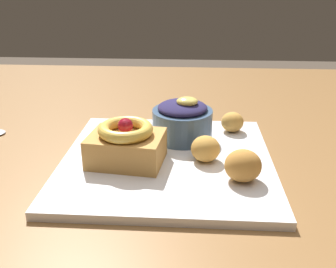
{
  "coord_description": "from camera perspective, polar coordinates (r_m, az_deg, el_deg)",
  "views": [
    {
      "loc": [
        -0.01,
        -0.59,
        1.0
      ],
      "look_at": [
        -0.04,
        -0.07,
        0.77
      ],
      "focal_mm": 41.61,
      "sensor_mm": 36.0,
      "label": 1
    }
  ],
  "objects": [
    {
      "name": "berry_ramekin",
      "position": [
        0.62,
        2.13,
        2.03
      ],
      "size": [
        0.1,
        0.1,
        0.07
      ],
      "color": "#3D5675",
      "rests_on": "front_plate"
    },
    {
      "name": "cake_slice",
      "position": [
        0.55,
        -6.14,
        -1.45
      ],
      "size": [
        0.11,
        0.09,
        0.07
      ],
      "rotation": [
        0.0,
        0.0,
        -0.12
      ],
      "color": "#C68E47",
      "rests_on": "front_plate"
    },
    {
      "name": "fritter_middle",
      "position": [
        0.55,
        5.52,
        -2.16
      ],
      "size": [
        0.04,
        0.04,
        0.04
      ],
      "primitive_type": "ellipsoid",
      "color": "gold",
      "rests_on": "front_plate"
    },
    {
      "name": "fritter_front",
      "position": [
        0.51,
        10.93,
        -4.56
      ],
      "size": [
        0.05,
        0.04,
        0.04
      ],
      "primitive_type": "ellipsoid",
      "color": "#BC7F38",
      "rests_on": "front_plate"
    },
    {
      "name": "dining_table",
      "position": [
        0.69,
        3.67,
        -7.48
      ],
      "size": [
        1.42,
        1.06,
        0.73
      ],
      "color": "brown",
      "rests_on": "ground_plane"
    },
    {
      "name": "front_plate",
      "position": [
        0.57,
        -0.13,
        -3.93
      ],
      "size": [
        0.3,
        0.3,
        0.01
      ],
      "primitive_type": "cube",
      "color": "white",
      "rests_on": "dining_table"
    },
    {
      "name": "fritter_back",
      "position": [
        0.66,
        9.41,
        1.75
      ],
      "size": [
        0.04,
        0.04,
        0.03
      ],
      "primitive_type": "ellipsoid",
      "color": "gold",
      "rests_on": "front_plate"
    }
  ]
}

